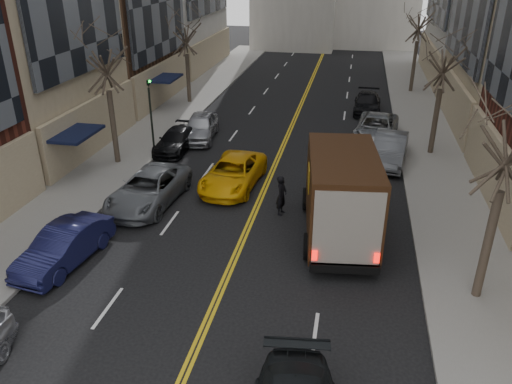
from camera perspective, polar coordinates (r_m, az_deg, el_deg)
sidewalk_left at (r=35.56m, az=-10.93°, el=7.54°), size 4.00×66.00×0.15m
sidewalk_right at (r=33.44m, az=19.23°, el=5.39°), size 4.00×66.00×0.15m
tree_lf_mid at (r=27.80m, az=-17.09°, el=15.79°), size 3.20×3.20×8.91m
tree_lf_far at (r=39.73m, az=-8.11°, el=18.42°), size 3.20×3.20×8.12m
tree_rt_mid at (r=30.02m, az=20.97°, el=15.07°), size 3.20×3.20×8.32m
tree_rt_far at (r=44.72m, az=18.38°, el=19.16°), size 3.20×3.20×9.11m
traffic_signal at (r=29.76m, az=-11.98°, el=9.44°), size 0.29×0.26×4.70m
ups_truck at (r=20.69m, az=9.59°, el=-0.23°), size 3.50×7.27×3.84m
taxi at (r=25.43m, az=-2.62°, el=2.19°), size 2.82×5.45×1.47m
pedestrian at (r=22.60m, az=2.94°, el=-0.38°), size 0.58×0.76×1.88m
parked_lf_b at (r=20.49m, az=-21.07°, el=-5.79°), size 2.18×4.68×1.48m
parked_lf_c at (r=24.13m, az=-12.18°, el=0.34°), size 2.92×5.65×1.52m
parked_lf_d at (r=30.69m, az=-9.11°, el=5.88°), size 1.90×4.43×1.27m
parked_lf_e at (r=32.39m, az=-6.38°, el=7.43°), size 2.48×4.96×1.62m
parked_rt_a at (r=29.32m, az=15.02°, el=4.76°), size 2.42×5.20×1.65m
parked_rt_b at (r=33.14m, az=13.57°, el=7.19°), size 3.18×5.71×1.51m
parked_rt_c at (r=38.91m, az=12.61°, el=9.89°), size 2.07×4.80×1.38m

